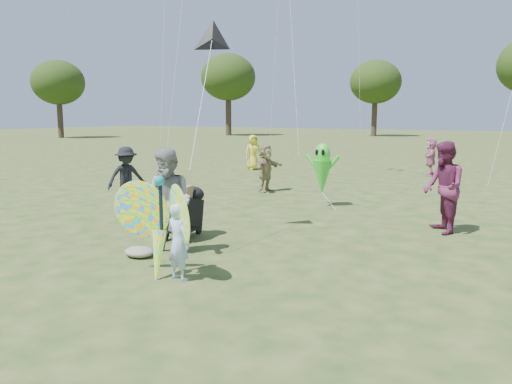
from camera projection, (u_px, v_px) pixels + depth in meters
The scene contains 13 objects.
ground at pixel (218, 274), 7.90m from camera, with size 160.00×160.00×0.00m, color #51592B.
child_girl at pixel (178, 242), 7.54m from camera, with size 0.43×0.28×1.18m, color #AECCF6.
adult_man at pixel (169, 203), 8.79m from camera, with size 0.93×0.73×1.91m, color gray.
grey_bag at pixel (139, 252), 8.85m from camera, with size 0.56×0.46×0.18m, color gray.
crowd_b at pixel (127, 177), 13.54m from camera, with size 1.06×0.61×1.65m, color black.
crowd_d at pixel (266, 168), 16.26m from camera, with size 1.45×0.46×1.56m, color #9C8D60.
crowd_e at pixel (443, 187), 10.51m from camera, with size 0.95×0.74×1.96m, color #6B234A.
crowd_g at pixel (253, 152), 22.81m from camera, with size 0.78×0.51×1.60m, color yellow.
crowd_j at pixel (431, 157), 20.55m from camera, with size 1.45×0.46×1.56m, color #C67197.
jogging_stroller at pixel (186, 209), 10.11m from camera, with size 0.62×1.10×1.09m.
butterfly_kite at pixel (159, 226), 7.67m from camera, with size 1.74×0.75×1.78m.
delta_kite_rig at pixel (212, 40), 9.80m from camera, with size 1.04×1.86×2.84m.
alien_kite at pixel (322, 171), 13.59m from camera, with size 1.12×0.69×1.74m.
Camera 1 is at (4.40, -6.23, 2.49)m, focal length 35.00 mm.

